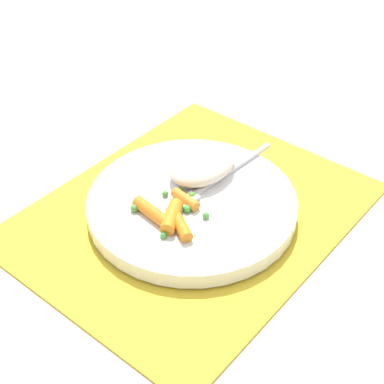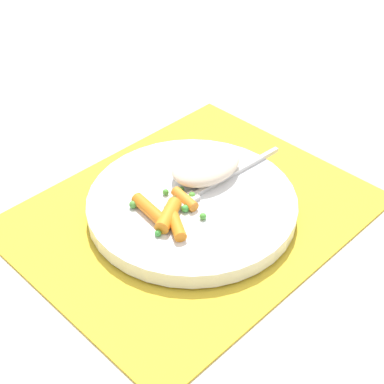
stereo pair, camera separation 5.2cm
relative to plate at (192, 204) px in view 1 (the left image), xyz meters
name	(u,v)px [view 1 (the left image)]	position (x,y,z in m)	size (l,w,h in m)	color
ground_plane	(192,214)	(0.00, 0.00, -0.02)	(2.40, 2.40, 0.00)	beige
placemat	(192,212)	(0.00, 0.00, -0.01)	(0.42, 0.34, 0.01)	gold
plate	(192,204)	(0.00, 0.00, 0.00)	(0.26, 0.26, 0.02)	white
rice_mound	(202,164)	(-0.05, -0.02, 0.03)	(0.10, 0.07, 0.03)	beige
carrot_portion	(170,214)	(0.05, 0.00, 0.02)	(0.07, 0.09, 0.02)	orange
pea_scatter	(175,204)	(0.03, -0.01, 0.01)	(0.09, 0.08, 0.01)	green
fork	(212,183)	(-0.04, 0.00, 0.01)	(0.19, 0.02, 0.01)	silver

